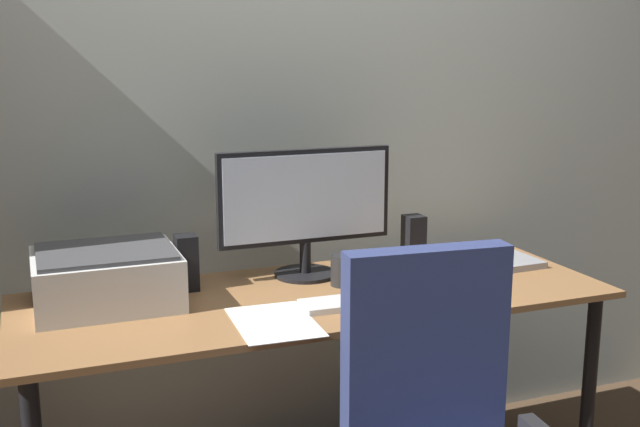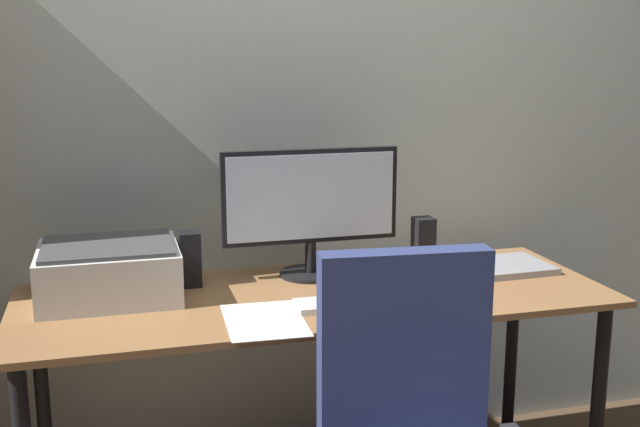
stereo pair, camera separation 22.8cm
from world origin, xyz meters
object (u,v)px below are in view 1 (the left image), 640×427
(laptop, at_px, (487,262))
(coffee_mug, at_px, (343,270))
(monitor, at_px, (305,204))
(keyboard, at_px, (351,302))
(desk, at_px, (316,319))
(speaker_left, at_px, (187,263))
(mouse, at_px, (418,290))
(speaker_right, at_px, (414,240))
(printer, at_px, (106,277))

(laptop, bearing_deg, coffee_mug, -178.93)
(coffee_mug, bearing_deg, monitor, 118.63)
(keyboard, bearing_deg, desk, 112.02)
(coffee_mug, distance_m, speaker_left, 0.48)
(laptop, height_order, speaker_left, speaker_left)
(keyboard, bearing_deg, mouse, 5.45)
(coffee_mug, distance_m, speaker_right, 0.34)
(keyboard, distance_m, mouse, 0.22)
(coffee_mug, height_order, laptop, coffee_mug)
(monitor, height_order, coffee_mug, monitor)
(keyboard, bearing_deg, coffee_mug, 75.66)
(laptop, xyz_separation_m, printer, (-1.24, 0.05, 0.07))
(speaker_left, distance_m, printer, 0.25)
(coffee_mug, bearing_deg, laptop, 3.15)
(monitor, xyz_separation_m, speaker_right, (0.39, -0.01, -0.15))
(desk, distance_m, coffee_mug, 0.17)
(laptop, height_order, speaker_right, speaker_right)
(monitor, relative_size, speaker_right, 3.35)
(keyboard, distance_m, laptop, 0.63)
(keyboard, height_order, mouse, mouse)
(keyboard, relative_size, printer, 0.72)
(laptop, height_order, printer, printer)
(coffee_mug, bearing_deg, mouse, -46.08)
(speaker_left, bearing_deg, laptop, -5.63)
(monitor, height_order, keyboard, monitor)
(printer, bearing_deg, speaker_left, 11.74)
(mouse, relative_size, coffee_mug, 0.99)
(speaker_left, bearing_deg, coffee_mug, -15.62)
(speaker_left, bearing_deg, speaker_right, 0.00)
(desk, relative_size, speaker_left, 10.35)
(desk, xyz_separation_m, laptop, (0.65, 0.07, 0.09))
(monitor, bearing_deg, mouse, -52.08)
(coffee_mug, bearing_deg, speaker_left, 164.38)
(mouse, relative_size, speaker_left, 0.56)
(monitor, bearing_deg, speaker_left, -178.82)
(desk, relative_size, printer, 4.40)
(mouse, distance_m, laptop, 0.43)
(desk, relative_size, keyboard, 6.07)
(desk, height_order, speaker_right, speaker_right)
(monitor, relative_size, laptop, 1.78)
(monitor, height_order, laptop, monitor)
(mouse, xyz_separation_m, printer, (-0.87, 0.25, 0.06))
(desk, distance_m, printer, 0.63)
(desk, bearing_deg, monitor, 80.03)
(keyboard, xyz_separation_m, speaker_right, (0.37, 0.32, 0.08))
(coffee_mug, xyz_separation_m, laptop, (0.54, 0.03, -0.04))
(speaker_right, bearing_deg, coffee_mug, -157.54)
(monitor, xyz_separation_m, mouse, (0.24, -0.31, -0.22))
(desk, relative_size, speaker_right, 10.35)
(coffee_mug, bearing_deg, printer, 173.60)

